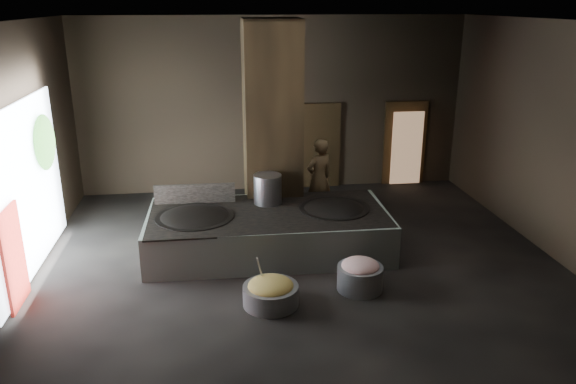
{
  "coord_description": "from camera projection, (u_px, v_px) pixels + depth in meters",
  "views": [
    {
      "loc": [
        -1.53,
        -9.94,
        4.82
      ],
      "look_at": [
        -0.15,
        0.44,
        1.25
      ],
      "focal_mm": 35.0,
      "sensor_mm": 36.0,
      "label": 1
    }
  ],
  "objects": [
    {
      "name": "front_wall",
      "position": [
        362.0,
        251.0,
        6.08
      ],
      "size": [
        10.0,
        0.1,
        4.5
      ],
      "primitive_type": "cube",
      "color": "black",
      "rests_on": "ground"
    },
    {
      "name": "doorway_near",
      "position": [
        318.0,
        147.0,
        15.04
      ],
      "size": [
        1.18,
        0.08,
        2.38
      ],
      "primitive_type": "cube",
      "color": "black",
      "rests_on": "ground"
    },
    {
      "name": "platform_cap",
      "position": [
        268.0,
        213.0,
        11.18
      ],
      "size": [
        4.67,
        2.24,
        0.03
      ],
      "primitive_type": "cube",
      "color": "black",
      "rests_on": "hearth_platform"
    },
    {
      "name": "splash_guard",
      "position": [
        195.0,
        194.0,
        11.64
      ],
      "size": [
        1.66,
        0.1,
        0.42
      ],
      "primitive_type": "cube",
      "rotation": [
        0.0,
        0.0,
        -0.02
      ],
      "color": "black",
      "rests_on": "hearth_platform"
    },
    {
      "name": "left_opening",
      "position": [
        27.0,
        189.0,
        10.13
      ],
      "size": [
        0.04,
        4.2,
        3.1
      ],
      "primitive_type": "cube",
      "color": "white",
      "rests_on": "ground"
    },
    {
      "name": "ceiling",
      "position": [
        300.0,
        18.0,
        9.61
      ],
      "size": [
        10.0,
        9.0,
        0.1
      ],
      "primitive_type": "cube",
      "color": "black",
      "rests_on": "back_wall"
    },
    {
      "name": "cook",
      "position": [
        319.0,
        178.0,
        13.0
      ],
      "size": [
        0.8,
        0.69,
        1.86
      ],
      "primitive_type": "imported",
      "rotation": [
        0.0,
        0.0,
        3.61
      ],
      "color": "olive",
      "rests_on": "ground"
    },
    {
      "name": "meat_basin",
      "position": [
        360.0,
        278.0,
        9.84
      ],
      "size": [
        0.98,
        0.98,
        0.44
      ],
      "primitive_type": "cylinder",
      "rotation": [
        0.0,
        0.0,
        0.25
      ],
      "color": "gray",
      "rests_on": "ground"
    },
    {
      "name": "back_wall",
      "position": [
        273.0,
        105.0,
        14.62
      ],
      "size": [
        10.0,
        0.1,
        4.5
      ],
      "primitive_type": "cube",
      "color": "black",
      "rests_on": "ground"
    },
    {
      "name": "veg_basin",
      "position": [
        271.0,
        295.0,
        9.36
      ],
      "size": [
        0.95,
        0.95,
        0.34
      ],
      "primitive_type": "cylinder",
      "rotation": [
        0.0,
        0.0,
        0.02
      ],
      "color": "gray",
      "rests_on": "ground"
    },
    {
      "name": "meat_fill",
      "position": [
        360.0,
        266.0,
        9.76
      ],
      "size": [
        0.67,
        0.67,
        0.25
      ],
      "primitive_type": "ellipsoid",
      "color": "#D88182",
      "rests_on": "meat_basin"
    },
    {
      "name": "hearth_platform",
      "position": [
        268.0,
        231.0,
        11.31
      ],
      "size": [
        4.82,
        2.38,
        0.83
      ],
      "primitive_type": "cube",
      "rotation": [
        0.0,
        0.0,
        -0.02
      ],
      "color": "#9CAD9D",
      "rests_on": "ground"
    },
    {
      "name": "pillar",
      "position": [
        272.0,
        127.0,
        12.09
      ],
      "size": [
        1.2,
        1.2,
        4.5
      ],
      "primitive_type": "cube",
      "color": "black",
      "rests_on": "ground"
    },
    {
      "name": "wok_left",
      "position": [
        195.0,
        220.0,
        10.98
      ],
      "size": [
        1.5,
        1.5,
        0.42
      ],
      "primitive_type": "ellipsoid",
      "color": "black",
      "rests_on": "hearth_platform"
    },
    {
      "name": "wok_right_rim",
      "position": [
        334.0,
        209.0,
        11.4
      ],
      "size": [
        1.43,
        1.43,
        0.05
      ],
      "primitive_type": "cylinder",
      "color": "black",
      "rests_on": "hearth_platform"
    },
    {
      "name": "doorway_far",
      "position": [
        404.0,
        144.0,
        15.34
      ],
      "size": [
        1.18,
        0.08,
        2.38
      ],
      "primitive_type": "cube",
      "color": "black",
      "rests_on": "ground"
    },
    {
      "name": "doorway_near_glow",
      "position": [
        319.0,
        147.0,
        15.28
      ],
      "size": [
        0.81,
        0.04,
        1.93
      ],
      "primitive_type": "cube",
      "color": "#8C6647",
      "rests_on": "ground"
    },
    {
      "name": "pavilion_sliver",
      "position": [
        14.0,
        258.0,
        9.16
      ],
      "size": [
        0.05,
        0.9,
        1.7
      ],
      "primitive_type": "cube",
      "color": "maroon",
      "rests_on": "ground"
    },
    {
      "name": "floor",
      "position": [
        298.0,
        261.0,
        11.09
      ],
      "size": [
        10.0,
        9.0,
        0.1
      ],
      "primitive_type": "cube",
      "color": "black",
      "rests_on": "ground"
    },
    {
      "name": "doorway_far_glow",
      "position": [
        407.0,
        148.0,
        15.16
      ],
      "size": [
        0.84,
        0.04,
        1.99
      ],
      "primitive_type": "cube",
      "color": "#8C6647",
      "rests_on": "ground"
    },
    {
      "name": "left_wall",
      "position": [
        11.0,
        158.0,
        9.72
      ],
      "size": [
        0.1,
        9.0,
        4.5
      ],
      "primitive_type": "cube",
      "color": "black",
      "rests_on": "ground"
    },
    {
      "name": "wok_right",
      "position": [
        334.0,
        212.0,
        11.42
      ],
      "size": [
        1.4,
        1.4,
        0.39
      ],
      "primitive_type": "ellipsoid",
      "color": "black",
      "rests_on": "hearth_platform"
    },
    {
      "name": "tree_silhouette",
      "position": [
        45.0,
        142.0,
        10.98
      ],
      "size": [
        0.28,
        1.1,
        1.1
      ],
      "primitive_type": "ellipsoid",
      "color": "#194714",
      "rests_on": "left_opening"
    },
    {
      "name": "ladle",
      "position": [
        261.0,
        271.0,
        9.35
      ],
      "size": [
        0.17,
        0.35,
        0.66
      ],
      "primitive_type": "cylinder",
      "rotation": [
        0.49,
        0.0,
        -0.42
      ],
      "color": "#999AA0",
      "rests_on": "veg_basin"
    },
    {
      "name": "wok_left_rim",
      "position": [
        194.0,
        217.0,
        10.95
      ],
      "size": [
        1.54,
        1.54,
        0.05
      ],
      "primitive_type": "cylinder",
      "color": "black",
      "rests_on": "hearth_platform"
    },
    {
      "name": "veg_fill",
      "position": [
        271.0,
        286.0,
        9.3
      ],
      "size": [
        0.77,
        0.77,
        0.24
      ],
      "primitive_type": "ellipsoid",
      "color": "#92A751",
      "rests_on": "veg_basin"
    },
    {
      "name": "stock_pot",
      "position": [
        268.0,
        189.0,
        11.61
      ],
      "size": [
        0.58,
        0.58,
        0.62
      ],
      "primitive_type": "cylinder",
      "color": "#999AA0",
      "rests_on": "hearth_platform"
    },
    {
      "name": "right_wall",
      "position": [
        554.0,
        140.0,
        10.98
      ],
      "size": [
        0.1,
        9.0,
        4.5
      ],
      "primitive_type": "cube",
      "color": "black",
      "rests_on": "ground"
    }
  ]
}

